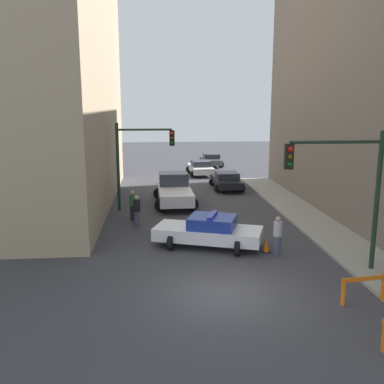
% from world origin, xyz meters
% --- Properties ---
extents(ground_plane, '(120.00, 120.00, 0.00)m').
position_xyz_m(ground_plane, '(0.00, 0.00, 0.00)').
color(ground_plane, '#38383D').
extents(traffic_light_near, '(3.64, 0.35, 5.20)m').
position_xyz_m(traffic_light_near, '(4.73, 1.48, 3.53)').
color(traffic_light_near, black).
rests_on(traffic_light_near, sidewalk_right).
extents(traffic_light_far, '(3.44, 0.35, 5.20)m').
position_xyz_m(traffic_light_far, '(-3.30, 12.05, 3.40)').
color(traffic_light_far, black).
rests_on(traffic_light_far, ground_plane).
extents(police_car, '(5.05, 3.30, 1.52)m').
position_xyz_m(police_car, '(0.11, 4.88, 0.72)').
color(police_car, white).
rests_on(police_car, ground_plane).
extents(white_truck, '(2.71, 5.44, 1.90)m').
position_xyz_m(white_truck, '(-1.03, 13.40, 0.91)').
color(white_truck, silver).
rests_on(white_truck, ground_plane).
extents(parked_car_near, '(2.32, 4.33, 1.31)m').
position_xyz_m(parked_car_near, '(3.11, 17.96, 0.67)').
color(parked_car_near, black).
rests_on(parked_car_near, ground_plane).
extents(parked_car_mid, '(2.48, 4.42, 1.31)m').
position_xyz_m(parked_car_mid, '(1.87, 24.69, 0.67)').
color(parked_car_mid, silver).
rests_on(parked_car_mid, ground_plane).
extents(parked_car_far, '(2.31, 4.32, 1.31)m').
position_xyz_m(parked_car_far, '(3.56, 30.29, 0.67)').
color(parked_car_far, '#474C51').
rests_on(parked_car_far, ground_plane).
extents(pedestrian_crossing, '(0.48, 0.48, 1.66)m').
position_xyz_m(pedestrian_crossing, '(-3.20, 8.36, 0.86)').
color(pedestrian_crossing, '#474C66').
rests_on(pedestrian_crossing, ground_plane).
extents(pedestrian_corner, '(0.39, 0.39, 1.66)m').
position_xyz_m(pedestrian_corner, '(-3.49, 9.67, 0.86)').
color(pedestrian_corner, black).
rests_on(pedestrian_corner, ground_plane).
extents(pedestrian_sidewalk, '(0.38, 0.38, 1.66)m').
position_xyz_m(pedestrian_sidewalk, '(2.84, 3.60, 0.86)').
color(pedestrian_sidewalk, '#474C66').
rests_on(pedestrian_sidewalk, ground_plane).
extents(barrier_mid, '(1.59, 0.38, 0.90)m').
position_xyz_m(barrier_mid, '(4.29, -1.08, 0.62)').
color(barrier_mid, orange).
rests_on(barrier_mid, ground_plane).
extents(traffic_cone, '(0.36, 0.36, 0.66)m').
position_xyz_m(traffic_cone, '(2.47, 3.95, 0.32)').
color(traffic_cone, black).
rests_on(traffic_cone, ground_plane).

